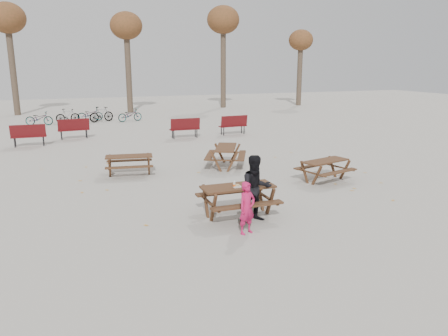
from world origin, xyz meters
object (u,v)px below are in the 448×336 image
object	(u,v)px
soda_bottle	(234,185)
adult	(256,189)
food_tray	(237,187)
picnic_table_east	(325,171)
child	(247,208)
picnic_table_far	(226,157)
main_picnic_table	(238,193)
picnic_table_north	(129,165)

from	to	relation	value
soda_bottle	adult	world-z (taller)	adult
food_tray	picnic_table_east	bearing A→B (deg)	29.18
child	picnic_table_east	bearing A→B (deg)	18.77
soda_bottle	picnic_table_far	distance (m)	5.42
main_picnic_table	picnic_table_east	xyz separation A→B (m)	(3.88, 2.09, -0.24)
main_picnic_table	food_tray	size ratio (longest dim) A/B	10.00
adult	picnic_table_north	size ratio (longest dim) A/B	1.05
picnic_table_east	picnic_table_far	size ratio (longest dim) A/B	0.91
food_tray	picnic_table_east	xyz separation A→B (m)	(3.96, 2.21, -0.45)
child	adult	bearing A→B (deg)	32.81
child	adult	world-z (taller)	adult
picnic_table_east	picnic_table_far	xyz separation A→B (m)	(-2.32, 2.93, 0.03)
food_tray	soda_bottle	distance (m)	0.09
food_tray	picnic_table_north	size ratio (longest dim) A/B	0.12
adult	main_picnic_table	bearing A→B (deg)	118.50
food_tray	main_picnic_table	bearing A→B (deg)	59.22
adult	picnic_table_east	xyz separation A→B (m)	(3.63, 2.59, -0.47)
picnic_table_north	picnic_table_far	xyz separation A→B (m)	(3.49, -0.06, 0.04)
soda_bottle	main_picnic_table	bearing A→B (deg)	37.75
adult	food_tray	bearing A→B (deg)	132.56
food_tray	picnic_table_north	distance (m)	5.54
main_picnic_table	picnic_table_far	xyz separation A→B (m)	(1.56, 5.02, -0.21)
main_picnic_table	picnic_table_far	world-z (taller)	main_picnic_table
soda_bottle	picnic_table_east	size ratio (longest dim) A/B	0.11
food_tray	soda_bottle	bearing A→B (deg)	170.22
food_tray	picnic_table_east	size ratio (longest dim) A/B	0.11
main_picnic_table	adult	size ratio (longest dim) A/B	1.11
adult	picnic_table_east	distance (m)	4.49
picnic_table_east	main_picnic_table	bearing A→B (deg)	-166.96
adult	picnic_table_north	world-z (taller)	adult
child	picnic_table_far	size ratio (longest dim) A/B	0.69
main_picnic_table	child	size ratio (longest dim) A/B	1.51
adult	picnic_table_far	xyz separation A→B (m)	(1.31, 5.52, -0.44)
picnic_table_east	picnic_table_north	distance (m)	6.54
main_picnic_table	picnic_table_north	bearing A→B (deg)	110.84
child	picnic_table_far	bearing A→B (deg)	54.32
child	food_tray	bearing A→B (deg)	60.85
child	picnic_table_east	world-z (taller)	child
picnic_table_far	adult	bearing A→B (deg)	-168.16
food_tray	picnic_table_far	size ratio (longest dim) A/B	0.10
food_tray	child	xyz separation A→B (m)	(-0.18, -1.03, -0.19)
child	picnic_table_east	size ratio (longest dim) A/B	0.75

